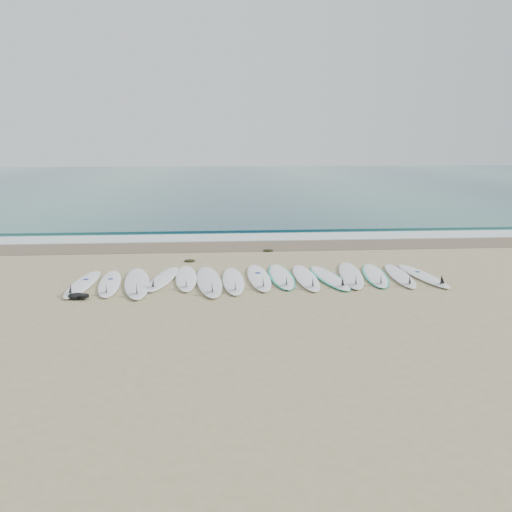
{
  "coord_description": "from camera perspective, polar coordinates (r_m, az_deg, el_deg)",
  "views": [
    {
      "loc": [
        -0.95,
        -11.67,
        3.26
      ],
      "look_at": [
        0.0,
        0.87,
        0.4
      ],
      "focal_mm": 35.0,
      "sensor_mm": 36.0,
      "label": 1
    }
  ],
  "objects": [
    {
      "name": "surfboard_3",
      "position": [
        12.27,
        -10.62,
        -2.58
      ],
      "size": [
        0.85,
        2.37,
        0.3
      ],
      "rotation": [
        0.0,
        0.0,
        -0.16
      ],
      "color": "white",
      "rests_on": "ground"
    },
    {
      "name": "leash_coil",
      "position": [
        11.36,
        -19.7,
        -4.37
      ],
      "size": [
        0.46,
        0.36,
        0.11
      ],
      "color": "black",
      "rests_on": "ground"
    },
    {
      "name": "ground",
      "position": [
        12.15,
        0.29,
        -2.75
      ],
      "size": [
        120.0,
        120.0,
        0.0
      ],
      "primitive_type": "plane",
      "color": "tan"
    },
    {
      "name": "surfboard_11",
      "position": [
        12.59,
        10.82,
        -2.15
      ],
      "size": [
        0.93,
        2.7,
        0.34
      ],
      "rotation": [
        0.0,
        0.0,
        -0.15
      ],
      "color": "white",
      "rests_on": "ground"
    },
    {
      "name": "surfboard_9",
      "position": [
        12.21,
        5.74,
        -2.47
      ],
      "size": [
        0.53,
        2.51,
        0.32
      ],
      "rotation": [
        0.0,
        0.0,
        0.0
      ],
      "color": "white",
      "rests_on": "ground"
    },
    {
      "name": "surfboard_13",
      "position": [
        12.83,
        16.16,
        -2.18
      ],
      "size": [
        0.69,
        2.37,
        0.3
      ],
      "rotation": [
        0.0,
        0.0,
        -0.09
      ],
      "color": "white",
      "rests_on": "ground"
    },
    {
      "name": "surfboard_12",
      "position": [
        12.76,
        13.47,
        -2.14
      ],
      "size": [
        0.92,
        2.42,
        0.3
      ],
      "rotation": [
        0.0,
        0.0,
        -0.15
      ],
      "color": "white",
      "rests_on": "ground"
    },
    {
      "name": "surfboard_7",
      "position": [
        12.15,
        0.36,
        -2.47
      ],
      "size": [
        0.6,
        2.57,
        0.33
      ],
      "rotation": [
        0.0,
        0.0,
        0.03
      ],
      "color": "white",
      "rests_on": "ground"
    },
    {
      "name": "surfboard_4",
      "position": [
        12.23,
        -7.99,
        -2.51
      ],
      "size": [
        0.67,
        2.49,
        0.32
      ],
      "rotation": [
        0.0,
        0.0,
        0.06
      ],
      "color": "white",
      "rests_on": "ground"
    },
    {
      "name": "surfboard_2",
      "position": [
        12.0,
        -13.45,
        -3.0
      ],
      "size": [
        1.01,
        2.85,
        0.36
      ],
      "rotation": [
        0.0,
        0.0,
        0.16
      ],
      "color": "white",
      "rests_on": "ground"
    },
    {
      "name": "surfboard_6",
      "position": [
        11.89,
        -2.61,
        -2.84
      ],
      "size": [
        0.56,
        2.48,
        0.32
      ],
      "rotation": [
        0.0,
        0.0,
        0.02
      ],
      "color": "white",
      "rests_on": "ground"
    },
    {
      "name": "seaweed_far",
      "position": [
        15.34,
        1.42,
        0.65
      ],
      "size": [
        0.32,
        0.25,
        0.06
      ],
      "primitive_type": "ellipsoid",
      "color": "black",
      "rests_on": "ground"
    },
    {
      "name": "foam_band",
      "position": [
        17.49,
        -1.16,
        2.13
      ],
      "size": [
        120.0,
        1.4,
        0.04
      ],
      "primitive_type": "cube",
      "color": "silver",
      "rests_on": "ground"
    },
    {
      "name": "surfboard_1",
      "position": [
        12.15,
        -16.4,
        -3.03
      ],
      "size": [
        0.79,
        2.43,
        0.3
      ],
      "rotation": [
        0.0,
        0.0,
        0.13
      ],
      "color": "white",
      "rests_on": "ground"
    },
    {
      "name": "wave_crest",
      "position": [
        18.96,
        -1.41,
        3.06
      ],
      "size": [
        120.0,
        1.0,
        0.1
      ],
      "primitive_type": "cube",
      "color": "#215A5E",
      "rests_on": "ground"
    },
    {
      "name": "surfboard_10",
      "position": [
        12.31,
        8.41,
        -2.47
      ],
      "size": [
        0.9,
        2.43,
        0.3
      ],
      "rotation": [
        0.0,
        0.0,
        0.14
      ],
      "color": "white",
      "rests_on": "ground"
    },
    {
      "name": "ocean",
      "position": [
        44.3,
        -3.14,
        8.58
      ],
      "size": [
        120.0,
        55.0,
        0.03
      ],
      "primitive_type": "cube",
      "color": "#215A5E",
      "rests_on": "ground"
    },
    {
      "name": "seaweed_near",
      "position": [
        14.12,
        -7.58,
        -0.53
      ],
      "size": [
        0.32,
        0.25,
        0.06
      ],
      "primitive_type": "ellipsoid",
      "color": "black",
      "rests_on": "ground"
    },
    {
      "name": "surfboard_5",
      "position": [
        11.86,
        -5.37,
        -2.89
      ],
      "size": [
        0.83,
        2.86,
        0.36
      ],
      "rotation": [
        0.0,
        0.0,
        0.09
      ],
      "color": "silver",
      "rests_on": "ground"
    },
    {
      "name": "wet_sand_band",
      "position": [
        16.13,
        -0.88,
        1.17
      ],
      "size": [
        120.0,
        1.8,
        0.01
      ],
      "primitive_type": "cube",
      "color": "brown",
      "rests_on": "ground"
    },
    {
      "name": "surfboard_14",
      "position": [
        12.99,
        18.62,
        -2.16
      ],
      "size": [
        0.78,
        2.41,
        0.3
      ],
      "rotation": [
        0.0,
        0.0,
        0.12
      ],
      "color": "white",
      "rests_on": "ground"
    },
    {
      "name": "surfboard_8",
      "position": [
        12.31,
        2.91,
        -2.33
      ],
      "size": [
        0.62,
        2.46,
        0.31
      ],
      "rotation": [
        0.0,
        0.0,
        0.01
      ],
      "color": "white",
      "rests_on": "ground"
    },
    {
      "name": "surfboard_0",
      "position": [
        12.3,
        -19.26,
        -3.04
      ],
      "size": [
        0.59,
        2.41,
        0.31
      ],
      "rotation": [
        0.0,
        0.0,
        -0.04
      ],
      "color": "white",
      "rests_on": "ground"
    }
  ]
}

